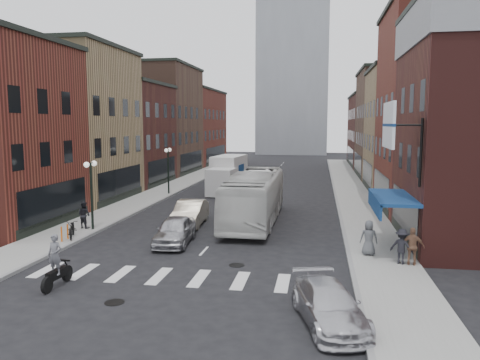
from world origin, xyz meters
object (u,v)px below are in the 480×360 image
bike_rack (65,233)px  sedan_left_far (190,213)px  ped_right_c (369,238)px  ped_left_solo (84,215)px  parked_bicycle (72,228)px  streetlamp_far (168,162)px  box_truck (227,175)px  streetlamp_near (91,182)px  curb_car (329,305)px  ped_right_a (402,246)px  ped_right_b (413,246)px  sedan_left_near (175,231)px  motorcycle_rider (56,263)px  transit_bus (255,197)px  billboard_sign (391,127)px

bike_rack → sedan_left_far: 7.53m
ped_right_c → bike_rack: bearing=1.3°
bike_rack → ped_left_solo: (-0.39, 2.85, 0.39)m
parked_bicycle → ped_left_solo: 2.32m
streetlamp_far → box_truck: (4.73, 2.51, -1.29)m
box_truck → ped_left_solo: 17.22m
streetlamp_near → curb_car: streetlamp_near is taller
ped_right_a → ped_right_c: 1.74m
parked_bicycle → sedan_left_far: bearing=18.1°
sedan_left_far → bike_rack: bearing=-138.6°
curb_car → ped_right_b: ped_right_b is taller
parked_bicycle → ped_right_a: bearing=-30.6°
sedan_left_far → ped_left_solo: size_ratio=2.92×
sedan_left_near → ped_right_b: size_ratio=2.54×
sedan_left_near → parked_bicycle: size_ratio=2.18×
motorcycle_rider → bike_rack: bearing=122.3°
transit_bus → motorcycle_rider: bearing=-114.4°
streetlamp_near → box_truck: (4.73, 16.51, -1.29)m
motorcycle_rider → sedan_left_far: motorcycle_rider is taller
bike_rack → box_truck: (4.93, 19.21, 1.07)m
parked_bicycle → ped_right_c: ped_right_c is taller
streetlamp_far → bike_rack: bearing=-90.7°
ped_left_solo → ped_right_b: size_ratio=0.95×
ped_right_a → motorcycle_rider: bearing=44.3°
billboard_sign → ped_right_b: 5.30m
ped_right_b → streetlamp_far: bearing=-36.4°
transit_bus → ped_right_a: size_ratio=7.42×
ped_right_a → streetlamp_far: bearing=-22.9°
parked_bicycle → ped_left_solo: size_ratio=1.22×
box_truck → sedan_left_near: size_ratio=1.83×
sedan_left_near → motorcycle_rider: bearing=-114.0°
billboard_sign → bike_rack: 17.14m
sedan_left_far → ped_right_c: size_ratio=2.81×
bike_rack → sedan_left_near: sedan_left_near is taller
motorcycle_rider → ped_right_a: motorcycle_rider is taller
streetlamp_near → ped_right_c: (15.29, -2.86, -1.94)m
billboard_sign → curb_car: 9.33m
ped_left_solo → streetlamp_far: bearing=-75.2°
sedan_left_near → ped_right_c: bearing=-9.7°
transit_bus → ped_right_c: (6.34, -7.02, -0.64)m
streetlamp_near → ped_right_b: bearing=-13.8°
bike_rack → ped_right_a: size_ratio=0.51×
sedan_left_far → ped_right_c: 11.54m
ped_right_b → sedan_left_near: bearing=-0.7°
motorcycle_rider → ped_right_a: size_ratio=1.34×
ped_right_a → ped_right_b: size_ratio=0.94×
curb_car → box_truck: bearing=91.8°
streetlamp_far → transit_bus: (8.95, -9.84, -1.30)m
parked_bicycle → ped_right_c: 15.41m
bike_rack → ped_right_c: 15.49m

